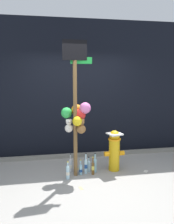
% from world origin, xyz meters
% --- Properties ---
extents(ground_plane, '(14.00, 14.00, 0.00)m').
position_xyz_m(ground_plane, '(0.00, 0.00, 0.00)').
color(ground_plane, gray).
extents(building_wall, '(10.00, 0.20, 3.26)m').
position_xyz_m(building_wall, '(0.00, 1.68, 1.63)').
color(building_wall, black).
rests_on(building_wall, ground_plane).
extents(curb_strip, '(8.00, 0.12, 0.08)m').
position_xyz_m(curb_strip, '(0.00, 1.31, 0.04)').
color(curb_strip, slate).
rests_on(curb_strip, ground_plane).
extents(memorial_post, '(0.57, 0.46, 2.57)m').
position_xyz_m(memorial_post, '(-0.18, 0.34, 1.37)').
color(memorial_post, brown).
rests_on(memorial_post, ground_plane).
extents(fire_hydrant, '(0.42, 0.32, 0.84)m').
position_xyz_m(fire_hydrant, '(0.60, 0.42, 0.44)').
color(fire_hydrant, gold).
rests_on(fire_hydrant, ground_plane).
extents(bottle_0, '(0.07, 0.07, 0.31)m').
position_xyz_m(bottle_0, '(-0.20, 0.41, 0.13)').
color(bottle_0, '#93CCE0').
rests_on(bottle_0, ground_plane).
extents(bottle_1, '(0.06, 0.06, 0.42)m').
position_xyz_m(bottle_1, '(-0.00, 0.34, 0.17)').
color(bottle_1, '#B2DBEA').
rests_on(bottle_1, ground_plane).
extents(bottle_2, '(0.06, 0.06, 0.31)m').
position_xyz_m(bottle_2, '(-0.11, 0.31, 0.11)').
color(bottle_2, '#93CCE0').
rests_on(bottle_2, ground_plane).
extents(bottle_3, '(0.07, 0.07, 0.34)m').
position_xyz_m(bottle_3, '(-0.38, 0.16, 0.14)').
color(bottle_3, '#B2DBEA').
rests_on(bottle_3, ground_plane).
extents(bottle_4, '(0.06, 0.06, 0.36)m').
position_xyz_m(bottle_4, '(0.13, 0.27, 0.14)').
color(bottle_4, brown).
rests_on(bottle_4, ground_plane).
extents(bottle_5, '(0.06, 0.06, 0.40)m').
position_xyz_m(bottle_5, '(0.20, 0.38, 0.16)').
color(bottle_5, '#93CCE0').
rests_on(bottle_5, ground_plane).
extents(bottle_6, '(0.06, 0.06, 0.31)m').
position_xyz_m(bottle_6, '(0.07, 0.41, 0.13)').
color(bottle_6, '#B2DBEA').
rests_on(bottle_6, ground_plane).
extents(bottle_7, '(0.06, 0.06, 0.37)m').
position_xyz_m(bottle_7, '(-0.29, 0.50, 0.14)').
color(bottle_7, silver).
rests_on(bottle_7, ground_plane).
extents(litter_0, '(0.08, 0.12, 0.01)m').
position_xyz_m(litter_0, '(-0.19, -0.24, 0.00)').
color(litter_0, tan).
rests_on(litter_0, ground_plane).
extents(litter_1, '(0.12, 0.12, 0.01)m').
position_xyz_m(litter_1, '(-0.10, 0.59, 0.00)').
color(litter_1, tan).
rests_on(litter_1, ground_plane).
extents(litter_2, '(0.13, 0.14, 0.01)m').
position_xyz_m(litter_2, '(1.22, 0.23, 0.00)').
color(litter_2, silver).
rests_on(litter_2, ground_plane).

